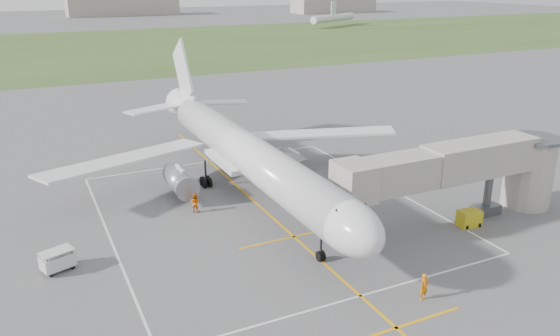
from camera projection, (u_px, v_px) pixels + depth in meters
name	position (u px, v px, depth m)	size (l,w,h in m)	color
ground	(248.00, 196.00, 54.35)	(700.00, 700.00, 0.00)	#57575A
grass_strip	(83.00, 49.00, 164.83)	(700.00, 120.00, 0.02)	#3A4E22
apron_markings	(273.00, 218.00, 49.40)	(28.20, 60.00, 0.01)	orange
airliner	(244.00, 152.00, 53.53)	(38.93, 46.75, 13.52)	silver
jet_bridge	(472.00, 169.00, 47.74)	(23.40, 5.00, 7.20)	gray
gpu_unit	(469.00, 218.00, 47.63)	(2.03, 1.52, 1.45)	gold
baggage_cart	(58.00, 260.00, 40.36)	(2.64, 2.08, 1.61)	silver
ramp_worker_nose	(424.00, 287.00, 36.67)	(0.70, 0.46, 1.92)	orange
ramp_worker_wing	(195.00, 202.00, 50.44)	(0.91, 0.71, 1.87)	#E15D07
distant_hangars	(13.00, 10.00, 271.40)	(345.00, 49.00, 12.00)	gray
distant_aircraft	(107.00, 27.00, 194.32)	(222.30, 32.13, 8.85)	silver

